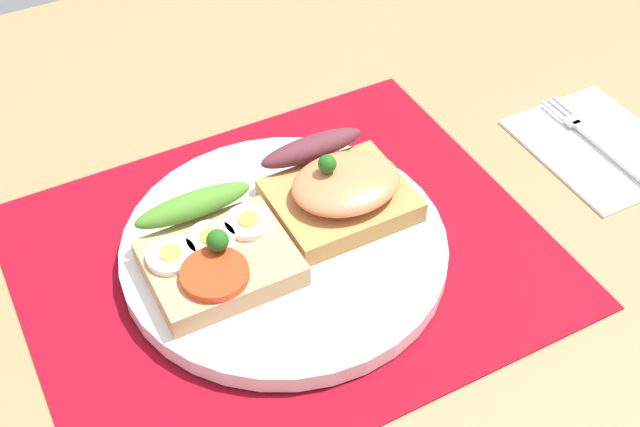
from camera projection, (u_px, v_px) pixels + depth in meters
The scene contains 7 objects.
ground_plane at pixel (286, 271), 63.01cm from camera, with size 120.00×90.00×3.20cm, color #9C6D47.
placemat at pixel (285, 256), 61.78cm from camera, with size 38.22×31.54×0.30cm, color maroon.
plate at pixel (284, 248), 61.16cm from camera, with size 24.24×24.24×1.47cm, color white.
sandwich_egg_tomato at pixel (215, 252), 57.99cm from camera, with size 10.16×9.81×4.01cm.
sandwich_salmon at pixel (339, 188), 62.10cm from camera, with size 10.27×9.95×5.18cm.
napkin at pixel (599, 145), 70.76cm from camera, with size 11.14×13.73×0.60cm, color white.
fork at pixel (597, 141), 70.52cm from camera, with size 1.62×13.99×0.32cm.
Camera 1 is at (-17.22, -38.09, 45.84)cm, focal length 46.13 mm.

